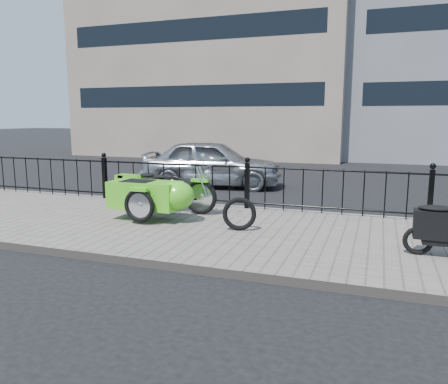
% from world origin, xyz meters
% --- Properties ---
extents(ground, '(120.00, 120.00, 0.00)m').
position_xyz_m(ground, '(0.00, 0.00, 0.00)').
color(ground, black).
rests_on(ground, ground).
extents(sidewalk, '(30.00, 3.80, 0.12)m').
position_xyz_m(sidewalk, '(0.00, -0.50, 0.06)').
color(sidewalk, '#6D645C').
rests_on(sidewalk, ground).
extents(curb, '(30.00, 0.10, 0.12)m').
position_xyz_m(curb, '(0.00, 1.44, 0.06)').
color(curb, gray).
rests_on(curb, ground).
extents(iron_fence, '(14.11, 0.11, 1.08)m').
position_xyz_m(iron_fence, '(0.00, 1.30, 0.59)').
color(iron_fence, black).
rests_on(iron_fence, sidewalk).
extents(building_tan, '(14.00, 8.01, 12.00)m').
position_xyz_m(building_tan, '(-6.00, 15.99, 6.00)').
color(building_tan, gray).
rests_on(building_tan, ground).
extents(motorcycle_sidecar, '(2.28, 1.48, 0.98)m').
position_xyz_m(motorcycle_sidecar, '(-1.32, -0.19, 0.59)').
color(motorcycle_sidecar, black).
rests_on(motorcycle_sidecar, sidewalk).
extents(spare_tire, '(0.57, 0.24, 0.57)m').
position_xyz_m(spare_tire, '(0.41, -0.52, 0.41)').
color(spare_tire, black).
rests_on(spare_tire, sidewalk).
extents(sedan_car, '(4.26, 2.27, 1.38)m').
position_xyz_m(sedan_car, '(-2.02, 4.48, 0.69)').
color(sedan_car, '#ACAFB4').
rests_on(sedan_car, ground).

